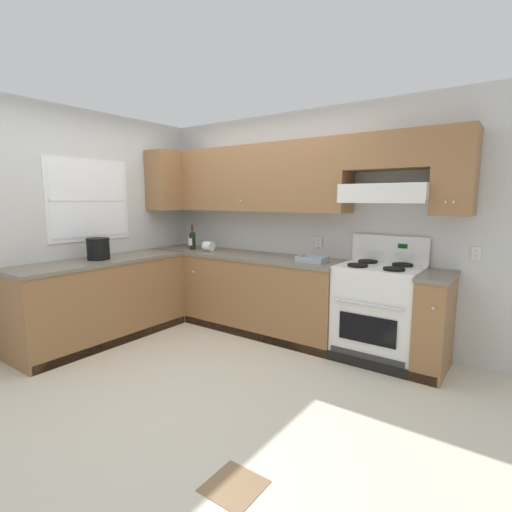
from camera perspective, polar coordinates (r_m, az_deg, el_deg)
The scene contains 11 objects.
ground_plane at distance 3.83m, azimuth -10.76°, elevation -15.83°, with size 7.04×7.04×0.00m, color beige.
floor_accent_tile at distance 2.46m, azimuth -3.26°, elevation -30.89°, with size 0.30×0.30×0.01m, color olive.
wall_back at distance 4.47m, azimuth 6.70°, elevation 7.32°, with size 4.68×0.57×2.55m.
wall_left at distance 4.90m, azimuth -22.27°, elevation 5.26°, with size 0.47×4.00×2.55m.
counter_back_run at distance 4.60m, azimuth -0.08°, elevation -5.54°, with size 3.60×0.65×0.91m.
counter_left_run at distance 4.61m, azimuth -21.76°, elevation -6.10°, with size 0.63×1.91×0.91m.
stove at distance 3.96m, azimuth 17.65°, elevation -7.85°, with size 0.76×0.62×1.20m.
wine_bottle at distance 5.09m, azimuth -9.42°, elevation 2.46°, with size 0.08×0.08×0.33m.
bowl at distance 4.07m, azimuth 8.32°, elevation -0.59°, with size 0.31×0.21×0.06m.
bucket at distance 4.51m, azimuth -22.38°, elevation 1.07°, with size 0.25×0.25×0.24m.
paper_towel_roll at distance 4.90m, azimuth -7.05°, elevation 1.44°, with size 0.13×0.12×0.12m.
Camera 1 is at (2.55, -2.38, 1.57)m, focal length 26.95 mm.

